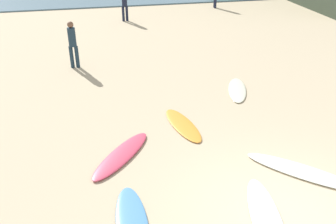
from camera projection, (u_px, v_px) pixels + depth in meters
ground_plane at (289, 222)px, 6.74m from camera, size 120.00×120.00×0.00m
surfboard_0 at (122, 155)px, 8.58m from camera, size 1.81×2.05×0.09m
surfboard_1 at (237, 90)px, 11.89m from camera, size 1.23×2.03×0.06m
surfboard_2 at (267, 221)px, 6.72m from camera, size 1.10×2.49×0.07m
surfboard_3 at (302, 171)px, 8.03m from camera, size 2.20×2.20×0.07m
surfboard_5 at (183, 125)px, 9.86m from camera, size 0.88×2.02×0.06m
beachgoer_mid at (125, 3)px, 19.64m from camera, size 0.34×0.29×1.72m
beachgoer_far at (73, 42)px, 13.33m from camera, size 0.34×0.31×1.74m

